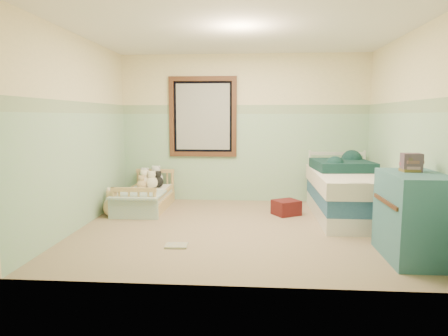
# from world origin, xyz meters

# --- Properties ---
(floor) EXTENTS (4.20, 3.60, 0.02)m
(floor) POSITION_xyz_m (0.00, 0.00, -0.01)
(floor) COLOR #776B50
(floor) RESTS_ON ground
(ceiling) EXTENTS (4.20, 3.60, 0.02)m
(ceiling) POSITION_xyz_m (0.00, 0.00, 2.51)
(ceiling) COLOR silver
(ceiling) RESTS_ON wall_back
(wall_back) EXTENTS (4.20, 0.04, 2.50)m
(wall_back) POSITION_xyz_m (0.00, 1.80, 1.25)
(wall_back) COLOR beige
(wall_back) RESTS_ON floor
(wall_front) EXTENTS (4.20, 0.04, 2.50)m
(wall_front) POSITION_xyz_m (0.00, -1.80, 1.25)
(wall_front) COLOR beige
(wall_front) RESTS_ON floor
(wall_left) EXTENTS (0.04, 3.60, 2.50)m
(wall_left) POSITION_xyz_m (-2.10, 0.00, 1.25)
(wall_left) COLOR beige
(wall_left) RESTS_ON floor
(wall_right) EXTENTS (0.04, 3.60, 2.50)m
(wall_right) POSITION_xyz_m (2.10, 0.00, 1.25)
(wall_right) COLOR beige
(wall_right) RESTS_ON floor
(wainscot_mint) EXTENTS (4.20, 0.01, 1.50)m
(wainscot_mint) POSITION_xyz_m (0.00, 1.79, 0.75)
(wainscot_mint) COLOR #9BBBA5
(wainscot_mint) RESTS_ON floor
(border_strip) EXTENTS (4.20, 0.01, 0.15)m
(border_strip) POSITION_xyz_m (0.00, 1.79, 1.57)
(border_strip) COLOR #43774D
(border_strip) RESTS_ON wall_back
(window_frame) EXTENTS (1.16, 0.06, 1.36)m
(window_frame) POSITION_xyz_m (-0.70, 1.76, 1.45)
(window_frame) COLOR #3C2014
(window_frame) RESTS_ON wall_back
(window_blinds) EXTENTS (0.92, 0.01, 1.12)m
(window_blinds) POSITION_xyz_m (-0.70, 1.77, 1.45)
(window_blinds) COLOR beige
(window_blinds) RESTS_ON window_frame
(toddler_bed_frame) EXTENTS (0.66, 1.33, 0.17)m
(toddler_bed_frame) POSITION_xyz_m (-1.53, 1.05, 0.09)
(toddler_bed_frame) COLOR #A5814E
(toddler_bed_frame) RESTS_ON floor
(toddler_mattress) EXTENTS (0.61, 1.27, 0.12)m
(toddler_mattress) POSITION_xyz_m (-1.53, 1.05, 0.23)
(toddler_mattress) COLOR white
(toddler_mattress) RESTS_ON toddler_bed_frame
(patchwork_quilt) EXTENTS (0.72, 0.66, 0.03)m
(patchwork_quilt) POSITION_xyz_m (-1.53, 0.64, 0.31)
(patchwork_quilt) COLOR #6FA3CB
(patchwork_quilt) RESTS_ON toddler_mattress
(plush_bed_brown) EXTENTS (0.19, 0.19, 0.19)m
(plush_bed_brown) POSITION_xyz_m (-1.68, 1.55, 0.39)
(plush_bed_brown) COLOR brown
(plush_bed_brown) RESTS_ON toddler_mattress
(plush_bed_white) EXTENTS (0.23, 0.23, 0.23)m
(plush_bed_white) POSITION_xyz_m (-1.48, 1.55, 0.40)
(plush_bed_white) COLOR silver
(plush_bed_white) RESTS_ON toddler_mattress
(plush_bed_tan) EXTENTS (0.18, 0.18, 0.18)m
(plush_bed_tan) POSITION_xyz_m (-1.63, 1.33, 0.38)
(plush_bed_tan) COLOR tan
(plush_bed_tan) RESTS_ON toddler_mattress
(plush_bed_dark) EXTENTS (0.19, 0.19, 0.19)m
(plush_bed_dark) POSITION_xyz_m (-1.40, 1.33, 0.38)
(plush_bed_dark) COLOR black
(plush_bed_dark) RESTS_ON toddler_mattress
(plush_floor_cream) EXTENTS (0.27, 0.27, 0.27)m
(plush_floor_cream) POSITION_xyz_m (-1.95, 0.71, 0.13)
(plush_floor_cream) COLOR #F9E9C5
(plush_floor_cream) RESTS_ON floor
(plush_floor_tan) EXTENTS (0.26, 0.26, 0.26)m
(plush_floor_tan) POSITION_xyz_m (-1.88, 0.51, 0.13)
(plush_floor_tan) COLOR tan
(plush_floor_tan) RESTS_ON floor
(twin_bed_frame) EXTENTS (0.95, 1.90, 0.22)m
(twin_bed_frame) POSITION_xyz_m (1.55, 0.70, 0.11)
(twin_bed_frame) COLOR silver
(twin_bed_frame) RESTS_ON floor
(twin_boxspring) EXTENTS (0.95, 1.90, 0.22)m
(twin_boxspring) POSITION_xyz_m (1.55, 0.70, 0.33)
(twin_boxspring) COLOR navy
(twin_boxspring) RESTS_ON twin_bed_frame
(twin_mattress) EXTENTS (0.99, 1.94, 0.22)m
(twin_mattress) POSITION_xyz_m (1.55, 0.70, 0.55)
(twin_mattress) COLOR silver
(twin_mattress) RESTS_ON twin_boxspring
(teal_blanket) EXTENTS (0.88, 0.92, 0.14)m
(teal_blanket) POSITION_xyz_m (1.50, 1.00, 0.73)
(teal_blanket) COLOR black
(teal_blanket) RESTS_ON twin_mattress
(dresser) EXTENTS (0.56, 0.89, 0.89)m
(dresser) POSITION_xyz_m (1.81, -0.98, 0.44)
(dresser) COLOR #356B74
(dresser) RESTS_ON floor
(book_stack) EXTENTS (0.20, 0.16, 0.19)m
(book_stack) POSITION_xyz_m (1.81, -0.84, 0.98)
(book_stack) COLOR brown
(book_stack) RESTS_ON dresser
(red_pillow) EXTENTS (0.46, 0.45, 0.22)m
(red_pillow) POSITION_xyz_m (0.67, 0.80, 0.11)
(red_pillow) COLOR maroon
(red_pillow) RESTS_ON floor
(floor_book) EXTENTS (0.26, 0.20, 0.02)m
(floor_book) POSITION_xyz_m (-0.68, -0.78, 0.01)
(floor_book) COLOR gold
(floor_book) RESTS_ON floor
(extra_plush_0) EXTENTS (0.21, 0.21, 0.21)m
(extra_plush_0) POSITION_xyz_m (-1.66, 1.49, 0.39)
(extra_plush_0) COLOR silver
(extra_plush_0) RESTS_ON toddler_mattress
(extra_plush_1) EXTENTS (0.20, 0.20, 0.20)m
(extra_plush_1) POSITION_xyz_m (-1.61, 1.29, 0.39)
(extra_plush_1) COLOR #F9E9C5
(extra_plush_1) RESTS_ON toddler_mattress
(extra_plush_2) EXTENTS (0.15, 0.15, 0.15)m
(extra_plush_2) POSITION_xyz_m (-1.63, 1.17, 0.37)
(extra_plush_2) COLOR tan
(extra_plush_2) RESTS_ON toddler_mattress
(extra_plush_3) EXTENTS (0.20, 0.20, 0.20)m
(extra_plush_3) POSITION_xyz_m (-1.48, 1.25, 0.39)
(extra_plush_3) COLOR #F9E9C5
(extra_plush_3) RESTS_ON toddler_mattress
(extra_plush_4) EXTENTS (0.17, 0.17, 0.17)m
(extra_plush_4) POSITION_xyz_m (-1.55, 1.52, 0.37)
(extra_plush_4) COLOR #F9E9C5
(extra_plush_4) RESTS_ON toddler_mattress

